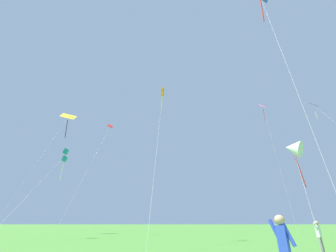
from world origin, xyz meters
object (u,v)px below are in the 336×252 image
kite_yellow_diamond (67,121)px  person_near_tree (284,247)px  kite_pink_low (264,112)px  person_child_small (319,234)px  kite_red_high (107,133)px  kite_teal_box (65,156)px  kite_white_distant (293,148)px  kite_orange_box (162,94)px  kite_purple_streamer (317,109)px

kite_yellow_diamond → person_near_tree: (20.99, -29.87, -16.86)m
kite_yellow_diamond → person_near_tree: size_ratio=11.50×
kite_pink_low → person_child_small: bearing=-111.2°
kite_pink_low → kite_red_high: size_ratio=1.53×
kite_yellow_diamond → person_child_small: size_ratio=12.18×
kite_teal_box → person_child_small: 25.27m
kite_white_distant → person_near_tree: bearing=-121.7°
kite_orange_box → person_child_small: kite_orange_box is taller
kite_white_distant → kite_orange_box: bearing=155.4°
kite_purple_streamer → kite_orange_box: bearing=-165.0°
kite_orange_box → person_child_small: bearing=-41.9°
kite_yellow_diamond → kite_teal_box: 14.60m
person_near_tree → kite_purple_streamer: bearing=51.6°
kite_red_high → kite_white_distant: 24.69m
kite_teal_box → kite_white_distant: (22.37, -8.57, -1.85)m
kite_purple_streamer → person_near_tree: bearing=-128.4°
kite_yellow_diamond → person_near_tree: bearing=-54.9°
kite_red_high → kite_pink_low: bearing=18.8°
kite_teal_box → person_child_small: kite_teal_box is taller
kite_purple_streamer → kite_teal_box: bearing=-176.6°
person_child_small → person_near_tree: (-5.53, -8.05, 0.06)m
kite_teal_box → kite_purple_streamer: 33.53m
kite_pink_low → person_child_small: 35.55m
kite_white_distant → person_near_tree: kite_white_distant is taller
kite_teal_box → kite_orange_box: bearing=-17.4°
kite_pink_low → kite_white_distant: size_ratio=3.08×
kite_pink_low → kite_red_high: 30.82m
person_near_tree → kite_pink_low: bearing=65.4°
kite_white_distant → person_child_small: (-1.50, -3.33, -5.96)m
kite_pink_low → person_child_small: (-10.39, -26.78, -20.94)m
kite_orange_box → kite_pink_low: bearing=43.5°
kite_orange_box → kite_red_high: size_ratio=1.02×
kite_orange_box → person_child_small: 18.70m
kite_pink_low → kite_purple_streamer: kite_pink_low is taller
kite_purple_streamer → person_near_tree: kite_purple_streamer is taller
kite_pink_low → person_near_tree: kite_pink_low is taller
kite_pink_low → kite_purple_streamer: (1.45, -12.92, -6.09)m
kite_orange_box → kite_yellow_diamond: bearing=141.9°
kite_red_high → person_near_tree: kite_red_high is taller
kite_yellow_diamond → kite_red_high: bearing=-27.8°
kite_purple_streamer → person_child_small: bearing=-130.5°
kite_orange_box → kite_yellow_diamond: kite_yellow_diamond is taller
kite_red_high → person_child_small: size_ratio=9.68×
kite_white_distant → person_child_small: 6.99m
kite_orange_box → person_near_tree: size_ratio=9.29×
kite_red_high → kite_purple_streamer: 29.85m
kite_red_high → kite_orange_box: bearing=-46.3°
kite_yellow_diamond → kite_purple_streamer: (38.37, -7.97, -2.06)m
kite_teal_box → kite_pink_low: bearing=25.4°
kite_orange_box → kite_teal_box: kite_orange_box is taller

